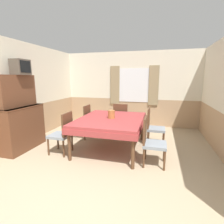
{
  "coord_description": "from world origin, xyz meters",
  "views": [
    {
      "loc": [
        1.04,
        -1.73,
        1.7
      ],
      "look_at": [
        -0.03,
        2.15,
        0.91
      ],
      "focal_mm": 28.0,
      "sensor_mm": 36.0,
      "label": 1
    }
  ],
  "objects_px": {
    "chair_left_near": "(63,132)",
    "tv": "(20,67)",
    "sideboard": "(21,119)",
    "chair_right_near": "(151,140)",
    "chair_left_far": "(83,121)",
    "dining_table": "(111,122)",
    "vase": "(111,114)",
    "chair_right_far": "(153,126)",
    "chair_head_window": "(121,118)"
  },
  "relations": [
    {
      "from": "dining_table",
      "to": "tv",
      "type": "distance_m",
      "value": 2.43
    },
    {
      "from": "dining_table",
      "to": "sideboard",
      "type": "bearing_deg",
      "value": -164.69
    },
    {
      "from": "chair_right_far",
      "to": "sideboard",
      "type": "relative_size",
      "value": 0.54
    },
    {
      "from": "dining_table",
      "to": "chair_right_near",
      "type": "distance_m",
      "value": 1.13
    },
    {
      "from": "chair_left_far",
      "to": "tv",
      "type": "distance_m",
      "value": 2.05
    },
    {
      "from": "chair_head_window",
      "to": "sideboard",
      "type": "height_order",
      "value": "sideboard"
    },
    {
      "from": "dining_table",
      "to": "sideboard",
      "type": "height_order",
      "value": "sideboard"
    },
    {
      "from": "chair_right_near",
      "to": "chair_left_far",
      "type": "relative_size",
      "value": 1.0
    },
    {
      "from": "dining_table",
      "to": "tv",
      "type": "xyz_separation_m",
      "value": [
        -2.02,
        -0.46,
        1.28
      ]
    },
    {
      "from": "chair_left_near",
      "to": "vase",
      "type": "distance_m",
      "value": 1.18
    },
    {
      "from": "sideboard",
      "to": "vase",
      "type": "bearing_deg",
      "value": 15.02
    },
    {
      "from": "sideboard",
      "to": "chair_left_near",
      "type": "bearing_deg",
      "value": 1.09
    },
    {
      "from": "chair_left_far",
      "to": "chair_right_far",
      "type": "relative_size",
      "value": 1.0
    },
    {
      "from": "sideboard",
      "to": "tv",
      "type": "relative_size",
      "value": 4.63
    },
    {
      "from": "chair_right_near",
      "to": "tv",
      "type": "bearing_deg",
      "value": -91.6
    },
    {
      "from": "sideboard",
      "to": "vase",
      "type": "relative_size",
      "value": 9.24
    },
    {
      "from": "tv",
      "to": "vase",
      "type": "xyz_separation_m",
      "value": [
        2.03,
        0.45,
        -1.08
      ]
    },
    {
      "from": "chair_left_far",
      "to": "chair_right_far",
      "type": "distance_m",
      "value": 1.94
    },
    {
      "from": "chair_left_near",
      "to": "sideboard",
      "type": "xyz_separation_m",
      "value": [
        -1.1,
        -0.02,
        0.25
      ]
    },
    {
      "from": "dining_table",
      "to": "chair_left_far",
      "type": "relative_size",
      "value": 1.94
    },
    {
      "from": "chair_right_far",
      "to": "tv",
      "type": "xyz_separation_m",
      "value": [
        -2.99,
        -1.01,
        1.44
      ]
    },
    {
      "from": "chair_right_near",
      "to": "chair_head_window",
      "type": "bearing_deg",
      "value": -150.02
    },
    {
      "from": "chair_left_far",
      "to": "chair_right_far",
      "type": "height_order",
      "value": "same"
    },
    {
      "from": "chair_right_near",
      "to": "chair_right_far",
      "type": "bearing_deg",
      "value": -180.0
    },
    {
      "from": "chair_right_near",
      "to": "tv",
      "type": "height_order",
      "value": "tv"
    },
    {
      "from": "chair_left_near",
      "to": "tv",
      "type": "bearing_deg",
      "value": 85.45
    },
    {
      "from": "chair_right_near",
      "to": "tv",
      "type": "distance_m",
      "value": 3.32
    },
    {
      "from": "chair_right_near",
      "to": "tv",
      "type": "relative_size",
      "value": 2.5
    },
    {
      "from": "chair_left_far",
      "to": "vase",
      "type": "height_order",
      "value": "same"
    },
    {
      "from": "sideboard",
      "to": "tv",
      "type": "height_order",
      "value": "tv"
    },
    {
      "from": "chair_left_far",
      "to": "sideboard",
      "type": "xyz_separation_m",
      "value": [
        -1.1,
        -1.11,
        0.25
      ]
    },
    {
      "from": "chair_left_far",
      "to": "chair_head_window",
      "type": "relative_size",
      "value": 1.0
    },
    {
      "from": "chair_head_window",
      "to": "dining_table",
      "type": "bearing_deg",
      "value": -90.0
    },
    {
      "from": "dining_table",
      "to": "chair_left_far",
      "type": "bearing_deg",
      "value": 150.67
    },
    {
      "from": "vase",
      "to": "chair_left_far",
      "type": "bearing_deg",
      "value": 150.7
    },
    {
      "from": "chair_head_window",
      "to": "chair_right_near",
      "type": "bearing_deg",
      "value": -60.02
    },
    {
      "from": "tv",
      "to": "chair_right_near",
      "type": "bearing_deg",
      "value": -1.6
    },
    {
      "from": "chair_left_near",
      "to": "vase",
      "type": "xyz_separation_m",
      "value": [
        0.99,
        0.54,
        0.36
      ]
    },
    {
      "from": "dining_table",
      "to": "tv",
      "type": "bearing_deg",
      "value": -167.12
    },
    {
      "from": "sideboard",
      "to": "vase",
      "type": "height_order",
      "value": "sideboard"
    },
    {
      "from": "chair_left_near",
      "to": "chair_left_far",
      "type": "distance_m",
      "value": 1.09
    },
    {
      "from": "chair_right_far",
      "to": "chair_head_window",
      "type": "distance_m",
      "value": 1.14
    },
    {
      "from": "chair_left_near",
      "to": "tv",
      "type": "xyz_separation_m",
      "value": [
        -1.05,
        0.08,
        1.44
      ]
    },
    {
      "from": "tv",
      "to": "dining_table",
      "type": "bearing_deg",
      "value": 12.88
    },
    {
      "from": "chair_left_near",
      "to": "vase",
      "type": "relative_size",
      "value": 4.98
    },
    {
      "from": "chair_right_near",
      "to": "chair_left_far",
      "type": "xyz_separation_m",
      "value": [
        -1.94,
        1.09,
        0.0
      ]
    },
    {
      "from": "chair_right_near",
      "to": "chair_left_far",
      "type": "bearing_deg",
      "value": -119.33
    },
    {
      "from": "chair_head_window",
      "to": "chair_left_near",
      "type": "bearing_deg",
      "value": -119.98
    },
    {
      "from": "chair_head_window",
      "to": "tv",
      "type": "xyz_separation_m",
      "value": [
        -2.02,
        -1.6,
        1.44
      ]
    },
    {
      "from": "chair_left_far",
      "to": "chair_head_window",
      "type": "xyz_separation_m",
      "value": [
        0.97,
        0.59,
        0.0
      ]
    }
  ]
}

